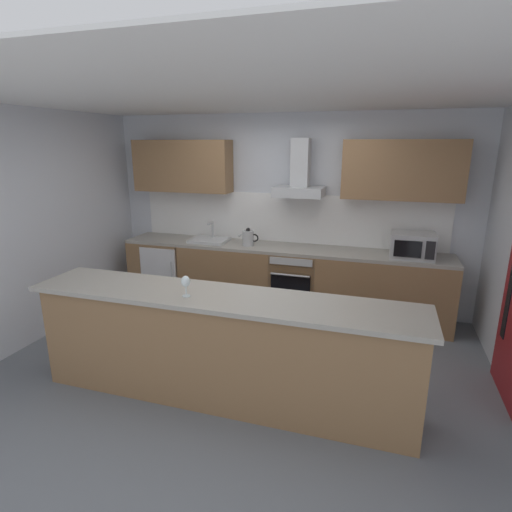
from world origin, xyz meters
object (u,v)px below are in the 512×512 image
object	(u,v)px
sink	(210,240)
wine_glass	(186,282)
refrigerator	(169,270)
microwave	(412,246)
oven	(295,281)
kettle	(248,238)
range_hood	(300,178)

from	to	relation	value
sink	wine_glass	world-z (taller)	sink
refrigerator	microwave	world-z (taller)	microwave
microwave	wine_glass	size ratio (longest dim) A/B	2.81
oven	sink	distance (m)	1.31
refrigerator	wine_glass	world-z (taller)	wine_glass
kettle	wine_glass	xyz separation A→B (m)	(0.17, -2.14, 0.10)
kettle	oven	bearing A→B (deg)	3.01
range_hood	refrigerator	bearing A→B (deg)	-175.97
microwave	range_hood	size ratio (longest dim) A/B	0.69
refrigerator	range_hood	bearing A→B (deg)	4.03
microwave	kettle	distance (m)	2.04
wine_glass	oven	bearing A→B (deg)	77.83
range_hood	wine_glass	xyz separation A→B (m)	(-0.47, -2.30, -0.68)
wine_glass	range_hood	bearing A→B (deg)	78.50
range_hood	sink	bearing A→B (deg)	-174.45
microwave	kettle	world-z (taller)	microwave
oven	kettle	distance (m)	0.84
microwave	wine_glass	world-z (taller)	microwave
kettle	wine_glass	distance (m)	2.15
kettle	wine_glass	size ratio (longest dim) A/B	1.62
wine_glass	microwave	bearing A→B (deg)	48.88
oven	wine_glass	world-z (taller)	wine_glass
sink	wine_glass	bearing A→B (deg)	-71.01
sink	oven	bearing A→B (deg)	-0.52
oven	microwave	bearing A→B (deg)	-1.14
refrigerator	wine_glass	bearing A→B (deg)	-56.96
microwave	wine_glass	bearing A→B (deg)	-131.12
refrigerator	microwave	xyz separation A→B (m)	(3.28, -0.03, 0.62)
sink	range_hood	world-z (taller)	range_hood
microwave	oven	bearing A→B (deg)	178.86
refrigerator	kettle	xyz separation A→B (m)	(1.24, -0.03, 0.58)
refrigerator	oven	bearing A→B (deg)	0.08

